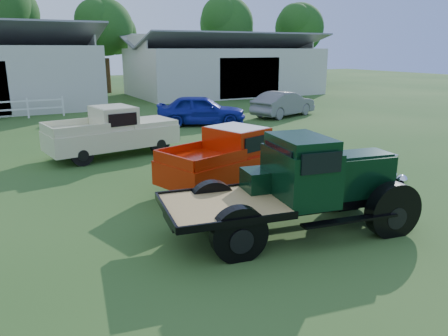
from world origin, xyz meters
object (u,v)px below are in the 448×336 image
vintage_flatbed (295,185)px  white_pickup (112,132)px  misc_car_blue (201,110)px  red_pickup (234,156)px  misc_car_grey (284,104)px

vintage_flatbed → white_pickup: (-1.74, 9.22, -0.17)m
vintage_flatbed → misc_car_blue: (4.25, 13.95, -0.29)m
red_pickup → vintage_flatbed: bearing=-115.0°
vintage_flatbed → misc_car_grey: size_ratio=1.21×
red_pickup → misc_car_blue: (3.71, 10.24, -0.09)m
red_pickup → misc_car_blue: bearing=53.5°
white_pickup → red_pickup: bearing=-75.8°
misc_car_grey → red_pickup: bearing=120.2°
vintage_flatbed → misc_car_blue: vintage_flatbed is taller
white_pickup → misc_car_blue: (5.99, 4.73, -0.12)m
misc_car_blue → misc_car_grey: size_ratio=1.04×
red_pickup → misc_car_grey: 14.32m
misc_car_blue → vintage_flatbed: bearing=-170.7°
white_pickup → misc_car_grey: 12.87m
vintage_flatbed → misc_car_grey: vintage_flatbed is taller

